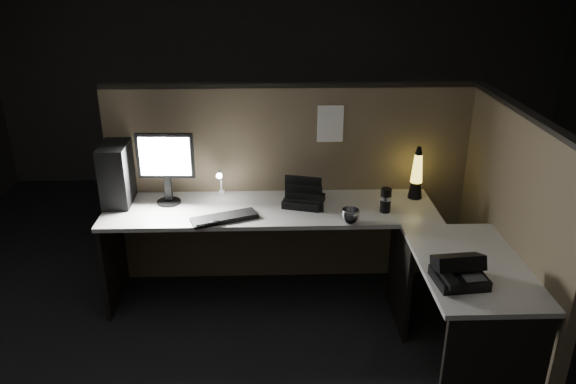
{
  "coord_description": "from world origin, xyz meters",
  "views": [
    {
      "loc": [
        -0.14,
        -2.95,
        2.35
      ],
      "look_at": [
        -0.03,
        0.35,
        0.95
      ],
      "focal_mm": 35.0,
      "sensor_mm": 36.0,
      "label": 1
    }
  ],
  "objects_px": {
    "pc_tower": "(118,172)",
    "keyboard": "(224,218)",
    "lava_lamp": "(416,177)",
    "monitor": "(166,162)",
    "desk_phone": "(458,271)"
  },
  "relations": [
    {
      "from": "desk_phone",
      "to": "lava_lamp",
      "type": "bearing_deg",
      "value": 82.07
    },
    {
      "from": "monitor",
      "to": "lava_lamp",
      "type": "relative_size",
      "value": 1.32
    },
    {
      "from": "monitor",
      "to": "desk_phone",
      "type": "xyz_separation_m",
      "value": [
        1.72,
        -1.1,
        -0.25
      ]
    },
    {
      "from": "keyboard",
      "to": "desk_phone",
      "type": "bearing_deg",
      "value": -52.87
    },
    {
      "from": "monitor",
      "to": "lava_lamp",
      "type": "distance_m",
      "value": 1.77
    },
    {
      "from": "pc_tower",
      "to": "keyboard",
      "type": "height_order",
      "value": "pc_tower"
    },
    {
      "from": "monitor",
      "to": "keyboard",
      "type": "bearing_deg",
      "value": -33.45
    },
    {
      "from": "monitor",
      "to": "lava_lamp",
      "type": "height_order",
      "value": "monitor"
    },
    {
      "from": "pc_tower",
      "to": "lava_lamp",
      "type": "distance_m",
      "value": 2.12
    },
    {
      "from": "monitor",
      "to": "keyboard",
      "type": "height_order",
      "value": "monitor"
    },
    {
      "from": "pc_tower",
      "to": "lava_lamp",
      "type": "height_order",
      "value": "pc_tower"
    },
    {
      "from": "pc_tower",
      "to": "keyboard",
      "type": "xyz_separation_m",
      "value": [
        0.76,
        -0.34,
        -0.2
      ]
    },
    {
      "from": "monitor",
      "to": "keyboard",
      "type": "xyz_separation_m",
      "value": [
        0.41,
        -0.3,
        -0.3
      ]
    },
    {
      "from": "pc_tower",
      "to": "monitor",
      "type": "height_order",
      "value": "monitor"
    },
    {
      "from": "pc_tower",
      "to": "monitor",
      "type": "distance_m",
      "value": 0.37
    }
  ]
}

